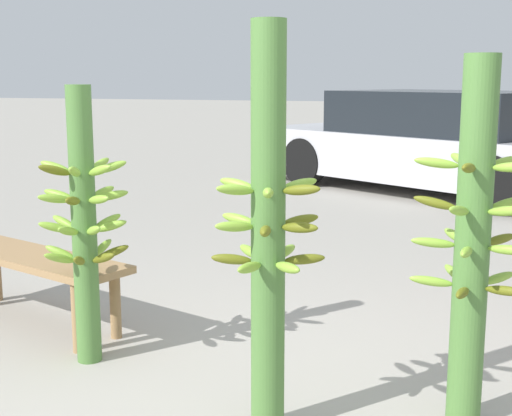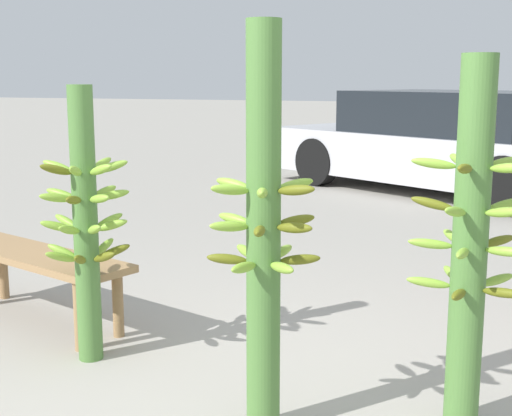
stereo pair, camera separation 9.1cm
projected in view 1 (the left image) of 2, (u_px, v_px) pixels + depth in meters
name	position (u px, v px, depth m)	size (l,w,h in m)	color
banana_stalk_left	(84.00, 223.00, 3.46)	(0.44, 0.44, 1.37)	#4C7A38
banana_stalk_center	(268.00, 232.00, 2.74)	(0.44, 0.44, 1.61)	#4C7A38
banana_stalk_right	(472.00, 242.00, 2.81)	(0.47, 0.48, 1.49)	#4C7A38
market_bench	(31.00, 265.00, 4.06)	(1.40, 0.77, 0.41)	#99754C
parked_car	(433.00, 143.00, 8.83)	(4.71, 3.71, 1.24)	#B7B7BC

